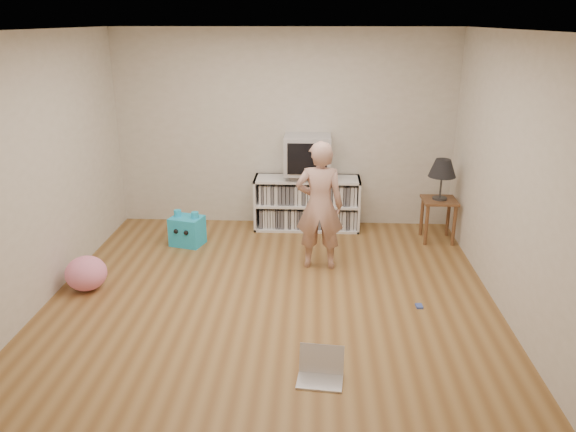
% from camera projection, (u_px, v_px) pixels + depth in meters
% --- Properties ---
extents(ground, '(4.50, 4.50, 0.00)m').
position_uv_depth(ground, '(272.00, 296.00, 5.77)').
color(ground, brown).
rests_on(ground, ground).
extents(walls, '(4.52, 4.52, 2.60)m').
position_uv_depth(walls, '(271.00, 174.00, 5.33)').
color(walls, beige).
rests_on(walls, ground).
extents(ceiling, '(4.50, 4.50, 0.01)m').
position_uv_depth(ceiling, '(269.00, 30.00, 4.90)').
color(ceiling, white).
rests_on(ceiling, walls).
extents(media_unit, '(1.40, 0.45, 0.70)m').
position_uv_depth(media_unit, '(307.00, 203.00, 7.55)').
color(media_unit, white).
rests_on(media_unit, ground).
extents(dvd_deck, '(0.45, 0.35, 0.07)m').
position_uv_depth(dvd_deck, '(307.00, 175.00, 7.41)').
color(dvd_deck, gray).
rests_on(dvd_deck, media_unit).
extents(crt_tv, '(0.60, 0.53, 0.50)m').
position_uv_depth(crt_tv, '(308.00, 154.00, 7.31)').
color(crt_tv, '#AFAFB5').
rests_on(crt_tv, dvd_deck).
extents(side_table, '(0.42, 0.42, 0.55)m').
position_uv_depth(side_table, '(439.00, 209.00, 7.08)').
color(side_table, brown).
rests_on(side_table, ground).
extents(table_lamp, '(0.34, 0.34, 0.52)m').
position_uv_depth(table_lamp, '(442.00, 169.00, 6.91)').
color(table_lamp, '#333333').
rests_on(table_lamp, side_table).
extents(person, '(0.55, 0.37, 1.46)m').
position_uv_depth(person, '(320.00, 206.00, 6.22)').
color(person, tan).
rests_on(person, ground).
extents(laptop, '(0.38, 0.32, 0.25)m').
position_uv_depth(laptop, '(321.00, 370.00, 4.44)').
color(laptop, silver).
rests_on(laptop, ground).
extents(playing_cards, '(0.07, 0.09, 0.02)m').
position_uv_depth(playing_cards, '(419.00, 306.00, 5.54)').
color(playing_cards, '#4158AE').
rests_on(playing_cards, ground).
extents(plush_blue, '(0.45, 0.40, 0.44)m').
position_uv_depth(plush_blue, '(187.00, 230.00, 7.02)').
color(plush_blue, '#1EB8F3').
rests_on(plush_blue, ground).
extents(plush_pink, '(0.52, 0.52, 0.36)m').
position_uv_depth(plush_pink, '(86.00, 273.00, 5.85)').
color(plush_pink, pink).
rests_on(plush_pink, ground).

